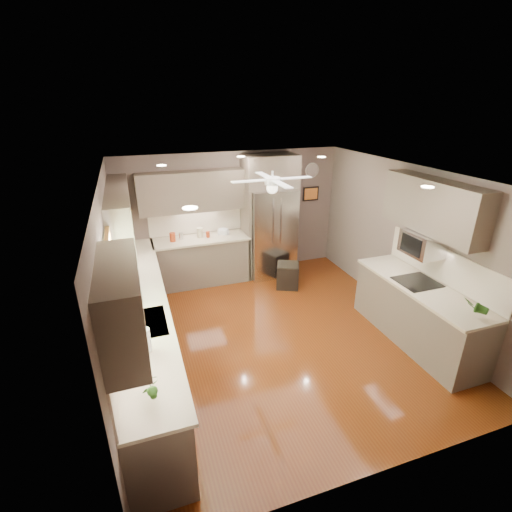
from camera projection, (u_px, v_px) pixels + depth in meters
floor at (277, 334)px, 5.82m from camera, size 5.00×5.00×0.00m
ceiling at (281, 175)px, 4.85m from camera, size 5.00×5.00×0.00m
wall_back at (232, 215)px, 7.51m from camera, size 4.50×0.00×4.50m
wall_front at (390, 374)px, 3.16m from camera, size 4.50×0.00×4.50m
wall_left at (113, 286)px, 4.66m from camera, size 0.00×5.00×5.00m
wall_right at (407, 244)px, 6.01m from camera, size 0.00×5.00×5.00m
canister_a at (173, 237)px, 6.95m from camera, size 0.13×0.13×0.18m
canister_b at (181, 236)px, 7.06m from camera, size 0.11×0.11×0.13m
canister_c at (200, 233)px, 7.16m from camera, size 0.16×0.16×0.20m
canister_d at (208, 234)px, 7.17m from camera, size 0.09×0.09×0.11m
soap_bottle at (132, 298)px, 4.79m from camera, size 0.11×0.11×0.19m
potted_plant_left at (149, 386)px, 3.25m from camera, size 0.17×0.12×0.30m
potted_plant_right at (475, 306)px, 4.51m from camera, size 0.20×0.18×0.30m
bowl at (224, 233)px, 7.31m from camera, size 0.30×0.30×0.06m
left_run at (144, 326)px, 5.18m from camera, size 0.65×4.70×1.45m
back_run at (202, 259)px, 7.34m from camera, size 1.85×0.65×1.45m
uppers at (215, 212)px, 5.49m from camera, size 4.50×4.70×0.95m
window at (112, 281)px, 4.12m from camera, size 0.05×1.12×0.92m
sink at (145, 325)px, 4.45m from camera, size 0.50×0.70×0.32m
refrigerator at (270, 219)px, 7.45m from camera, size 1.06×0.75×2.45m
right_run at (418, 312)px, 5.52m from camera, size 0.70×2.20×1.45m
microwave at (422, 243)px, 5.38m from camera, size 0.43×0.55×0.34m
ceiling_fan at (272, 183)px, 5.18m from camera, size 1.18×1.18×0.32m
recessed_lights at (267, 170)px, 5.19m from camera, size 2.84×3.14×0.01m
wall_clock at (312, 170)px, 7.71m from camera, size 0.30×0.03×0.30m
framed_print at (311, 194)px, 7.90m from camera, size 0.36×0.03×0.30m
stool at (288, 275)px, 7.24m from camera, size 0.56×0.56×0.49m
paper_towel at (145, 340)px, 3.89m from camera, size 0.11×0.11×0.29m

